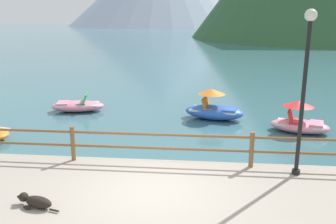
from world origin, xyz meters
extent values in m
plane|color=#3D6B75|center=(0.00, 40.00, 0.00)|extent=(200.00, 200.00, 0.00)
cylinder|color=brown|center=(-2.38, 1.55, 0.88)|extent=(0.12, 0.12, 0.95)
cylinder|color=brown|center=(2.38, 1.55, 0.88)|extent=(0.12, 0.12, 0.95)
cylinder|color=brown|center=(0.00, 1.55, 1.21)|extent=(23.80, 0.07, 0.07)
cylinder|color=brown|center=(0.00, 1.55, 0.83)|extent=(23.80, 0.07, 0.07)
cylinder|color=black|center=(3.45, 1.20, 2.26)|extent=(0.10, 0.10, 3.72)
sphere|color=silver|center=(3.45, 1.20, 4.24)|extent=(0.28, 0.28, 0.28)
cylinder|color=black|center=(3.45, 1.20, 0.46)|extent=(0.20, 0.20, 0.12)
ellipsoid|color=black|center=(-2.23, -1.01, 0.52)|extent=(0.69, 0.43, 0.24)
sphere|color=black|center=(-2.59, -0.90, 0.56)|extent=(0.20, 0.20, 0.20)
ellipsoid|color=black|center=(-2.70, -0.87, 0.54)|extent=(0.14, 0.11, 0.08)
cylinder|color=black|center=(-1.83, -1.16, 0.44)|extent=(0.22, 0.10, 0.04)
ellipsoid|color=black|center=(-2.34, -0.81, 0.44)|extent=(0.21, 0.12, 0.07)
ellipsoid|color=black|center=(-2.42, -1.12, 0.44)|extent=(0.21, 0.12, 0.07)
ellipsoid|color=pink|center=(4.69, 5.98, 0.23)|extent=(2.36, 1.74, 0.45)
cube|color=silver|center=(4.69, 5.98, 0.30)|extent=(1.85, 1.40, 0.06)
cube|color=red|center=(4.47, 5.80, 0.37)|extent=(0.50, 0.50, 0.08)
cube|color=red|center=(4.30, 5.86, 0.59)|extent=(0.31, 0.44, 0.43)
cube|color=red|center=(4.61, 6.25, 0.37)|extent=(0.50, 0.50, 0.08)
cube|color=red|center=(4.43, 6.31, 0.59)|extent=(0.31, 0.44, 0.43)
cube|color=pink|center=(5.24, 5.81, 0.36)|extent=(0.68, 0.92, 0.12)
cone|color=red|center=(4.59, 6.01, 1.07)|extent=(1.39, 1.39, 0.22)
ellipsoid|color=blue|center=(1.56, 7.43, 0.29)|extent=(2.66, 1.72, 0.59)
cube|color=silver|center=(1.56, 7.43, 0.39)|extent=(2.08, 1.39, 0.06)
cube|color=orange|center=(1.32, 7.24, 0.46)|extent=(0.48, 0.48, 0.08)
cube|color=orange|center=(1.15, 7.28, 0.68)|extent=(0.30, 0.44, 0.43)
cube|color=orange|center=(1.43, 7.70, 0.46)|extent=(0.48, 0.48, 0.08)
cube|color=orange|center=(1.26, 7.74, 0.68)|extent=(0.30, 0.44, 0.43)
cube|color=blue|center=(2.21, 7.27, 0.45)|extent=(0.72, 0.93, 0.12)
cone|color=orange|center=(1.44, 7.45, 1.16)|extent=(1.35, 1.35, 0.22)
ellipsoid|color=pink|center=(-4.52, 8.10, 0.23)|extent=(2.50, 1.54, 0.47)
cube|color=silver|center=(-4.52, 8.10, 0.32)|extent=(1.96, 1.25, 0.06)
cube|color=#339956|center=(-4.39, 8.35, 0.39)|extent=(0.47, 0.47, 0.08)
cube|color=#339956|center=(-4.21, 8.39, 0.61)|extent=(0.28, 0.43, 0.43)
cube|color=#339956|center=(-4.31, 7.91, 0.39)|extent=(0.47, 0.47, 0.08)
cube|color=#339956|center=(-4.13, 7.94, 0.61)|extent=(0.28, 0.43, 0.43)
cube|color=pink|center=(-5.15, 7.98, 0.38)|extent=(0.65, 0.87, 0.12)
camera|label=1|loc=(1.11, -7.61, 4.28)|focal=39.62mm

